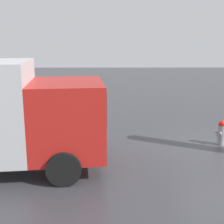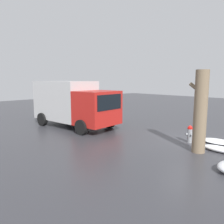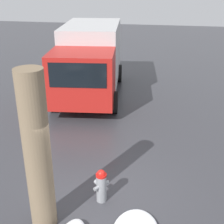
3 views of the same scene
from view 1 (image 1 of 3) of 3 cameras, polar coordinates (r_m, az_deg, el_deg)
The scene contains 2 objects.
ground_plane at distance 11.79m, azimuth 19.24°, elevation -5.67°, with size 60.00×60.00×0.00m, color #38383D.
fire_hydrant at distance 11.66m, azimuth 19.40°, elevation -3.54°, with size 0.42×0.39×0.89m.
Camera 1 is at (3.95, 10.48, 3.69)m, focal length 50.00 mm.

